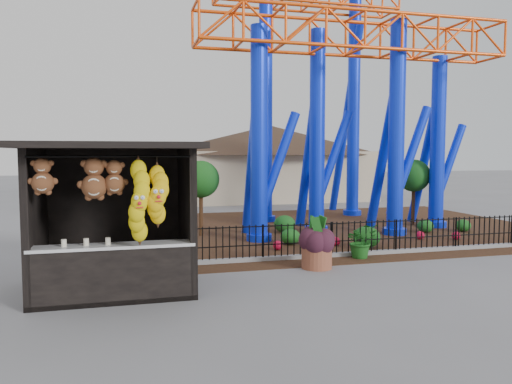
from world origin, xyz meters
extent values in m
plane|color=slate|center=(0.00, 0.00, 0.00)|extent=(120.00, 120.00, 0.00)
cube|color=#331E11|center=(4.00, 8.00, 0.01)|extent=(18.00, 12.00, 0.02)
cube|color=gray|center=(4.00, 3.00, 0.06)|extent=(18.00, 0.18, 0.12)
cube|color=black|center=(-3.00, 1.20, 0.05)|extent=(3.20, 2.60, 0.10)
cube|color=black|center=(-3.00, 2.44, 1.50)|extent=(3.20, 0.12, 3.00)
cube|color=black|center=(-4.54, 1.20, 1.50)|extent=(0.12, 2.60, 3.00)
cube|color=black|center=(-1.46, 1.20, 1.50)|extent=(0.12, 2.60, 3.00)
cube|color=black|center=(-3.00, 0.95, 3.06)|extent=(3.50, 3.40, 0.12)
cube|color=black|center=(-4.53, -0.03, 1.50)|extent=(0.14, 0.14, 3.00)
cube|color=black|center=(-1.47, -0.03, 1.50)|extent=(0.14, 0.14, 3.00)
cube|color=black|center=(-3.00, 0.15, 0.55)|extent=(3.00, 0.50, 1.10)
cube|color=silver|center=(-3.00, 0.15, 1.12)|extent=(3.10, 0.55, 0.06)
cylinder|color=black|center=(-3.00, -0.25, 2.85)|extent=(2.90, 0.04, 0.04)
cylinder|color=#0D2BED|center=(1.50, 6.00, 3.50)|extent=(0.56, 0.56, 7.00)
cylinder|color=#0D2BED|center=(1.50, 6.00, 0.12)|extent=(0.84, 0.84, 0.24)
cylinder|color=#0D2BED|center=(4.00, 7.20, 3.65)|extent=(0.56, 0.56, 7.30)
cylinder|color=#0D2BED|center=(4.00, 7.20, 0.12)|extent=(0.84, 0.84, 0.24)
cylinder|color=#0D2BED|center=(6.50, 6.00, 3.75)|extent=(0.56, 0.56, 7.50)
cylinder|color=#0D2BED|center=(6.50, 6.00, 0.12)|extent=(0.84, 0.84, 0.24)
cylinder|color=#0D2BED|center=(9.00, 7.20, 3.30)|extent=(0.56, 0.56, 6.60)
cylinder|color=#0D2BED|center=(9.00, 7.20, 0.12)|extent=(0.84, 0.84, 0.24)
cylinder|color=#0D2BED|center=(3.00, 10.50, 4.75)|extent=(0.56, 0.56, 9.50)
cylinder|color=#0D2BED|center=(3.00, 10.50, 0.12)|extent=(0.84, 0.84, 0.24)
cylinder|color=#0D2BED|center=(7.50, 11.50, 5.25)|extent=(0.56, 0.56, 10.50)
cylinder|color=#0D2BED|center=(7.50, 11.50, 0.12)|extent=(0.84, 0.84, 0.24)
cylinder|color=#0D2BED|center=(1.50, 6.90, 2.62)|extent=(0.36, 2.21, 5.85)
cylinder|color=#0D2BED|center=(2.20, 6.30, 2.45)|extent=(1.62, 0.32, 3.73)
cylinder|color=#0D2BED|center=(4.00, 8.10, 2.74)|extent=(0.36, 2.29, 6.10)
cylinder|color=#0D2BED|center=(4.70, 7.50, 2.55)|extent=(1.67, 0.32, 3.88)
cylinder|color=#0D2BED|center=(6.50, 6.90, 2.81)|extent=(0.36, 2.34, 6.26)
cylinder|color=#0D2BED|center=(7.20, 6.30, 2.62)|extent=(1.71, 0.32, 3.99)
cylinder|color=#0D2BED|center=(9.00, 8.10, 2.47)|extent=(0.36, 2.10, 5.53)
cylinder|color=#0D2BED|center=(9.70, 7.50, 2.31)|extent=(1.54, 0.32, 3.52)
cylinder|color=brown|center=(1.89, 1.87, 0.30)|extent=(0.97, 0.97, 0.60)
ellipsoid|color=#30131F|center=(1.89, 1.87, 0.92)|extent=(0.70, 0.70, 0.64)
imported|color=#275A1A|center=(3.53, 2.70, 0.49)|extent=(0.92, 0.81, 0.97)
ellipsoid|color=#174F17|center=(2.28, 5.08, 0.27)|extent=(0.63, 0.63, 0.50)
ellipsoid|color=#174F17|center=(4.35, 3.95, 0.35)|extent=(0.83, 0.83, 0.66)
ellipsoid|color=#174F17|center=(7.80, 6.07, 0.25)|extent=(0.59, 0.59, 0.47)
ellipsoid|color=#174F17|center=(2.84, 7.38, 0.33)|extent=(0.79, 0.79, 0.63)
ellipsoid|color=#174F17|center=(9.28, 5.92, 0.24)|extent=(0.56, 0.56, 0.44)
sphere|color=red|center=(1.62, 4.32, 0.16)|extent=(0.28, 0.28, 0.28)
sphere|color=red|center=(3.58, 4.50, 0.16)|extent=(0.28, 0.28, 0.28)
sphere|color=red|center=(6.80, 4.85, 0.16)|extent=(0.28, 0.28, 0.28)
sphere|color=red|center=(7.90, 4.46, 0.16)|extent=(0.28, 0.28, 0.28)
cube|color=#BFAD8C|center=(6.00, 20.00, 1.50)|extent=(12.00, 6.00, 3.00)
cone|color=#332319|center=(6.00, 20.00, 3.90)|extent=(15.00, 15.00, 1.80)
camera|label=1|loc=(-2.76, -9.76, 2.92)|focal=35.00mm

